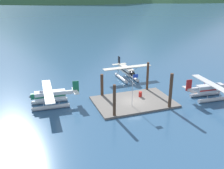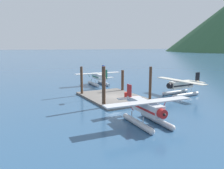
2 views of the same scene
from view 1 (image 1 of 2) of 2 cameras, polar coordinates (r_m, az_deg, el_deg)
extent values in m
plane|color=#2D5175|center=(43.57, 4.76, -3.96)|extent=(1200.00, 1200.00, 0.00)
cube|color=#66605B|center=(43.50, 4.76, -3.78)|extent=(12.96, 8.54, 0.30)
cylinder|color=#4C3323|center=(37.65, 0.53, -3.70)|extent=(0.45, 0.45, 5.08)
cylinder|color=#4C3323|center=(41.18, 12.72, -1.50)|extent=(0.51, 0.51, 5.81)
cylinder|color=#4C3323|center=(45.03, -2.21, -0.24)|extent=(0.52, 0.52, 4.11)
cylinder|color=#4C3323|center=(47.81, 7.79, 1.68)|extent=(0.43, 0.43, 5.46)
cylinder|color=silver|center=(40.67, 4.48, -1.27)|extent=(0.08, 0.08, 5.28)
cube|color=#1E3DB2|center=(40.07, 5.16, 1.86)|extent=(0.90, 0.03, 0.56)
sphere|color=gold|center=(39.76, 4.59, 2.34)|extent=(0.10, 0.10, 0.10)
cylinder|color=#AD1E19|center=(45.07, 6.22, -2.13)|extent=(0.58, 0.58, 0.88)
torus|color=#AD1E19|center=(45.07, 6.22, -2.13)|extent=(0.62, 0.62, 0.04)
sphere|color=orange|center=(48.37, 18.07, -1.83)|extent=(0.90, 0.90, 0.90)
cylinder|color=#B7BABF|center=(42.13, -13.09, -4.86)|extent=(5.62, 0.91, 0.64)
sphere|color=#B7BABF|center=(42.10, -16.90, -5.25)|extent=(0.64, 0.64, 0.64)
cylinder|color=#B7BABF|center=(44.41, -13.35, -3.53)|extent=(5.62, 0.91, 0.64)
sphere|color=#B7BABF|center=(44.39, -16.95, -3.90)|extent=(0.64, 0.64, 0.64)
cylinder|color=#B7BABF|center=(41.82, -14.80, -4.20)|extent=(0.10, 0.10, 0.70)
cylinder|color=#B7BABF|center=(41.92, -11.53, -3.85)|extent=(0.10, 0.10, 0.70)
cylinder|color=#B7BABF|center=(44.12, -14.97, -2.90)|extent=(0.10, 0.10, 0.70)
cylinder|color=#B7BABF|center=(44.21, -11.87, -2.57)|extent=(0.10, 0.10, 0.70)
cube|color=white|center=(42.63, -13.40, -2.19)|extent=(4.85, 1.47, 1.20)
cube|color=#196B47|center=(42.67, -13.39, -2.32)|extent=(4.76, 1.49, 0.24)
cube|color=#283347|center=(42.48, -14.88, -1.93)|extent=(1.15, 1.11, 0.56)
cube|color=white|center=(42.37, -13.87, -1.40)|extent=(1.90, 10.46, 0.14)
cylinder|color=#196B47|center=(40.46, -13.62, -2.95)|extent=(0.11, 0.63, 0.84)
cylinder|color=#196B47|center=(44.55, -14.03, -0.79)|extent=(0.11, 0.63, 0.84)
cylinder|color=#196B47|center=(42.61, -17.01, -2.56)|extent=(0.65, 0.99, 0.96)
cone|color=black|center=(42.62, -17.61, -2.62)|extent=(0.37, 0.38, 0.36)
cube|color=white|center=(42.85, -9.08, -1.62)|extent=(2.22, 0.55, 0.56)
cube|color=#196B47|center=(42.65, -7.95, -0.43)|extent=(1.00, 0.17, 1.90)
cube|color=white|center=(42.91, -8.04, -1.38)|extent=(0.95, 3.23, 0.10)
cylinder|color=#B7BABF|center=(48.72, 19.60, -2.02)|extent=(5.63, 1.04, 0.64)
sphere|color=#B7BABF|center=(50.34, 22.23, -1.66)|extent=(0.64, 0.64, 0.64)
cylinder|color=#B7BABF|center=(46.88, 21.31, -3.12)|extent=(5.63, 1.04, 0.64)
cylinder|color=#B7BABF|center=(49.17, 20.85, -1.14)|extent=(0.10, 0.10, 0.70)
cylinder|color=#B7BABF|center=(47.82, 18.51, -1.44)|extent=(0.10, 0.10, 0.70)
cylinder|color=#B7BABF|center=(47.34, 22.58, -2.20)|extent=(0.10, 0.10, 0.70)
cylinder|color=#B7BABF|center=(45.95, 20.21, -2.54)|extent=(0.10, 0.10, 0.70)
cube|color=silver|center=(47.22, 20.68, -0.75)|extent=(4.88, 1.58, 1.20)
cube|color=#B21E1E|center=(47.26, 20.66, -0.86)|extent=(4.78, 1.59, 0.24)
cube|color=#283347|center=(47.74, 21.78, -0.25)|extent=(1.17, 1.13, 0.56)
cube|color=silver|center=(47.17, 21.07, 0.05)|extent=(2.14, 10.47, 0.14)
cylinder|color=#B21E1E|center=(48.94, 19.54, 0.54)|extent=(0.12, 0.63, 0.84)
cylinder|color=#B21E1E|center=(45.67, 22.61, -1.27)|extent=(0.12, 0.63, 0.84)
cylinder|color=#B21E1E|center=(48.82, 23.25, -0.43)|extent=(0.67, 1.00, 0.96)
cube|color=silver|center=(45.40, 17.36, -1.04)|extent=(2.23, 0.60, 0.56)
cube|color=#B21E1E|center=(44.64, 16.50, -0.15)|extent=(1.01, 0.19, 1.90)
cube|color=silver|center=(44.95, 16.51, -1.03)|extent=(1.03, 3.25, 0.10)
cylinder|color=#B7BABF|center=(55.14, 4.38, 1.72)|extent=(0.78, 5.61, 0.64)
sphere|color=#B7BABF|center=(52.77, 5.68, 0.81)|extent=(0.64, 0.64, 0.64)
cylinder|color=#B7BABF|center=(54.16, 1.99, 1.42)|extent=(0.78, 5.61, 0.64)
sphere|color=#B7BABF|center=(51.75, 3.21, 0.48)|extent=(0.64, 0.64, 0.64)
cylinder|color=#B7BABF|center=(53.91, 4.95, 2.01)|extent=(0.10, 0.10, 0.70)
cylinder|color=#B7BABF|center=(55.97, 3.88, 2.74)|extent=(0.10, 0.10, 0.70)
cylinder|color=#B7BABF|center=(52.90, 2.51, 1.71)|extent=(0.10, 0.10, 0.70)
cylinder|color=#B7BABF|center=(55.00, 1.51, 2.46)|extent=(0.10, 0.10, 0.70)
cube|color=silver|center=(54.14, 3.23, 3.20)|extent=(1.36, 4.83, 1.20)
cube|color=black|center=(54.17, 3.23, 3.09)|extent=(1.38, 4.73, 0.24)
cube|color=#283347|center=(53.11, 3.72, 3.21)|extent=(1.08, 1.13, 0.56)
cube|color=silver|center=(53.69, 3.38, 3.79)|extent=(10.43, 1.66, 0.14)
cylinder|color=black|center=(54.70, 5.48, 3.68)|extent=(0.62, 0.10, 0.84)
cylinder|color=black|center=(52.94, 1.20, 3.20)|extent=(0.62, 0.10, 0.84)
cylinder|color=black|center=(51.81, 4.46, 2.37)|extent=(0.97, 0.62, 0.96)
cone|color=black|center=(51.43, 4.67, 2.22)|extent=(0.37, 0.36, 0.36)
cube|color=silver|center=(56.96, 1.89, 4.19)|extent=(0.50, 2.21, 0.56)
cube|color=black|center=(57.53, 1.55, 5.24)|extent=(0.15, 1.00, 1.90)
cube|color=silver|center=(57.64, 1.58, 4.50)|extent=(3.22, 0.88, 0.10)
camera|label=2|loc=(53.05, 48.79, 3.21)|focal=36.21mm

